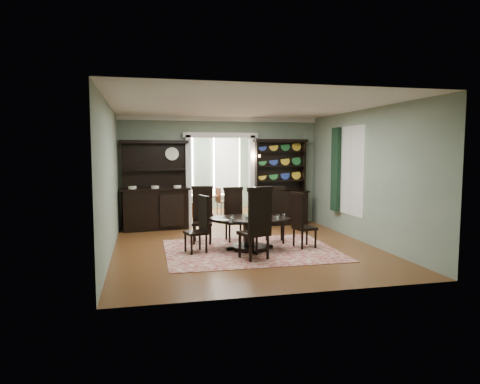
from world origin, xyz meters
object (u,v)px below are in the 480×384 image
object	(u,v)px
welsh_dresser	(280,194)
parlor_table	(208,202)
dining_table	(250,228)
sideboard	(155,198)

from	to	relation	value
welsh_dresser	parlor_table	size ratio (longest dim) A/B	3.38
parlor_table	welsh_dresser	bearing A→B (deg)	-48.19
dining_table	welsh_dresser	world-z (taller)	welsh_dresser
sideboard	welsh_dresser	distance (m)	3.48
sideboard	parlor_table	bearing A→B (deg)	44.09
dining_table	welsh_dresser	distance (m)	3.33
welsh_dresser	parlor_table	bearing A→B (deg)	130.58
sideboard	dining_table	bearing A→B (deg)	-62.75
sideboard	parlor_table	distance (m)	2.66
welsh_dresser	dining_table	bearing A→B (deg)	-120.71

